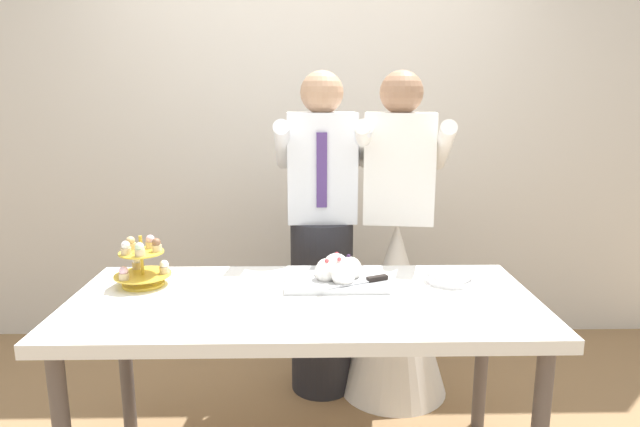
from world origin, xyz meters
name	(u,v)px	position (x,y,z in m)	size (l,w,h in m)	color
rear_wall	(305,110)	(0.00, 1.45, 1.45)	(5.20, 0.10, 2.90)	beige
dessert_table	(304,315)	(0.00, 0.00, 0.70)	(1.80, 0.80, 0.78)	white
cupcake_stand	(142,264)	(-0.66, 0.15, 0.86)	(0.23, 0.23, 0.21)	gold
main_cake_tray	(337,273)	(0.14, 0.17, 0.82)	(0.42, 0.33, 0.12)	silver
plate_stack	(449,277)	(0.61, 0.17, 0.80)	(0.19, 0.19, 0.04)	white
person_groom	(322,253)	(0.09, 0.70, 0.75)	(0.47, 0.50, 1.66)	#232328
person_bride	(396,285)	(0.47, 0.67, 0.58)	(0.56, 0.56, 1.66)	white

